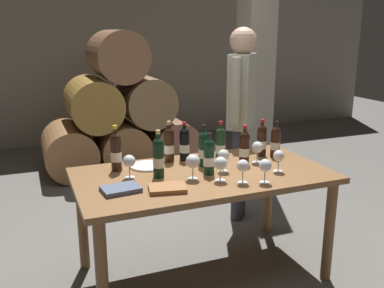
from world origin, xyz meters
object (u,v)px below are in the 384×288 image
object	(u,v)px
wine_glass_0	(243,167)
serving_plate	(148,166)
wine_bottle_3	(262,140)
wine_bottle_7	(204,148)
leather_ledger	(121,189)
wine_glass_7	(265,166)
wine_bottle_9	(169,144)
wine_bottle_8	(116,151)
wine_glass_3	(221,164)
dining_table	(203,185)
wine_glass_5	(129,162)
wine_bottle_4	(158,157)
wine_glass_6	(279,157)
wine_bottle_5	(245,147)
wine_bottle_2	(209,156)
wine_glass_4	(257,148)
wine_glass_2	(223,156)
wine_glass_1	(193,162)
tasting_notebook	(167,188)
wine_bottle_1	(184,144)
sommelier_presenting	(241,106)
wine_bottle_6	(220,144)
wine_bottle_0	(276,141)

from	to	relation	value
wine_glass_0	serving_plate	world-z (taller)	wine_glass_0
wine_bottle_3	wine_bottle_7	world-z (taller)	wine_bottle_7
leather_ledger	serving_plate	distance (m)	0.48
wine_glass_7	wine_bottle_9	bearing A→B (deg)	122.28
wine_bottle_9	wine_glass_0	size ratio (longest dim) A/B	1.97
wine_bottle_8	wine_glass_3	distance (m)	0.72
dining_table	wine_glass_5	distance (m)	0.53
wine_bottle_4	wine_glass_6	xyz separation A→B (m)	(0.78, -0.20, -0.03)
wine_bottle_7	wine_glass_5	distance (m)	0.55
wine_bottle_8	wine_bottle_5	bearing A→B (deg)	-12.40
wine_bottle_2	wine_bottle_4	distance (m)	0.33
wine_glass_4	leather_ledger	distance (m)	1.07
wine_bottle_2	wine_bottle_3	size ratio (longest dim) A/B	0.99
wine_bottle_7	wine_bottle_9	size ratio (longest dim) A/B	0.98
wine_glass_2	wine_glass_3	world-z (taller)	wine_glass_3
wine_glass_1	leather_ledger	bearing A→B (deg)	-175.09
wine_bottle_8	tasting_notebook	world-z (taller)	wine_bottle_8
wine_glass_7	tasting_notebook	world-z (taller)	wine_glass_7
wine_bottle_7	wine_glass_2	distance (m)	0.18
wine_bottle_9	tasting_notebook	xyz separation A→B (m)	(-0.20, -0.55, -0.12)
wine_glass_7	wine_bottle_5	bearing A→B (deg)	80.17
wine_bottle_1	wine_glass_3	xyz separation A→B (m)	(0.05, -0.50, -0.01)
wine_glass_4	wine_glass_7	distance (m)	0.42
tasting_notebook	sommelier_presenting	world-z (taller)	sommelier_presenting
wine_glass_2	serving_plate	world-z (taller)	wine_glass_2
wine_glass_3	sommelier_presenting	distance (m)	1.15
wine_bottle_8	wine_glass_7	bearing A→B (deg)	-35.89
wine_glass_3	wine_bottle_4	bearing A→B (deg)	147.65
wine_bottle_3	wine_bottle_6	size ratio (longest dim) A/B	0.95
wine_glass_1	wine_glass_2	size ratio (longest dim) A/B	1.07
dining_table	wine_glass_7	world-z (taller)	wine_glass_7
wine_bottle_8	wine_bottle_9	distance (m)	0.40
wine_bottle_5	wine_bottle_7	xyz separation A→B (m)	(-0.29, 0.06, 0.00)
dining_table	wine_bottle_2	distance (m)	0.22
wine_glass_0	tasting_notebook	bearing A→B (deg)	174.03
wine_glass_1	leather_ledger	world-z (taller)	wine_glass_1
tasting_notebook	sommelier_presenting	size ratio (longest dim) A/B	0.13
wine_bottle_5	leather_ledger	bearing A→B (deg)	-167.87
wine_glass_6	wine_bottle_8	bearing A→B (deg)	157.01
wine_bottle_4	wine_bottle_7	size ratio (longest dim) A/B	1.07
wine_glass_4	leather_ledger	world-z (taller)	wine_glass_4
wine_bottle_4	wine_glass_6	world-z (taller)	wine_bottle_4
wine_bottle_4	wine_glass_6	bearing A→B (deg)	-13.99
wine_bottle_3	sommelier_presenting	distance (m)	0.58
wine_bottle_0	wine_bottle_7	bearing A→B (deg)	-179.16
wine_glass_2	wine_glass_6	size ratio (longest dim) A/B	1.03
leather_ledger	serving_plate	bearing A→B (deg)	48.69
serving_plate	wine_glass_7	bearing A→B (deg)	-44.37
wine_bottle_6	wine_bottle_8	bearing A→B (deg)	175.13
wine_bottle_1	wine_bottle_8	distance (m)	0.52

